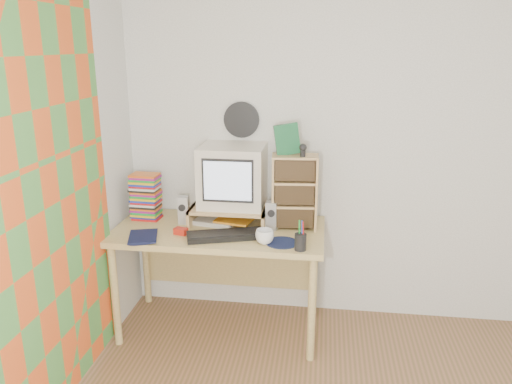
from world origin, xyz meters
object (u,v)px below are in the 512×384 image
(keyboard, at_px, (226,235))
(diary, at_px, (129,236))
(dvd_stack, at_px, (146,201))
(mug, at_px, (265,237))
(crt_monitor, at_px, (232,176))
(desk, at_px, (221,244))
(cd_rack, at_px, (294,192))

(keyboard, relative_size, diary, 2.31)
(dvd_stack, height_order, mug, dvd_stack)
(mug, bearing_deg, crt_monitor, 125.98)
(keyboard, bearing_deg, desk, 92.13)
(keyboard, relative_size, mug, 4.32)
(desk, distance_m, dvd_stack, 0.61)
(dvd_stack, relative_size, mug, 2.32)
(crt_monitor, height_order, keyboard, crt_monitor)
(desk, relative_size, mug, 12.22)
(keyboard, relative_size, dvd_stack, 1.86)
(keyboard, bearing_deg, mug, -31.18)
(keyboard, height_order, cd_rack, cd_rack)
(crt_monitor, height_order, dvd_stack, crt_monitor)
(cd_rack, distance_m, diary, 1.10)
(desk, xyz_separation_m, cd_rack, (0.49, 0.03, 0.38))
(crt_monitor, relative_size, mug, 3.78)
(crt_monitor, relative_size, keyboard, 0.88)
(desk, xyz_separation_m, mug, (0.33, -0.28, 0.18))
(cd_rack, bearing_deg, keyboard, -153.68)
(mug, bearing_deg, desk, 140.08)
(mug, bearing_deg, diary, -176.79)
(keyboard, xyz_separation_m, dvd_stack, (-0.63, 0.28, 0.12))
(dvd_stack, relative_size, diary, 1.24)
(crt_monitor, xyz_separation_m, diary, (-0.59, -0.42, -0.30))
(desk, bearing_deg, keyboard, -69.97)
(dvd_stack, bearing_deg, mug, -17.92)
(dvd_stack, bearing_deg, desk, -3.15)
(desk, relative_size, crt_monitor, 3.23)
(desk, bearing_deg, diary, -148.01)
(crt_monitor, bearing_deg, mug, -53.90)
(cd_rack, bearing_deg, dvd_stack, 173.40)
(crt_monitor, relative_size, dvd_stack, 1.63)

